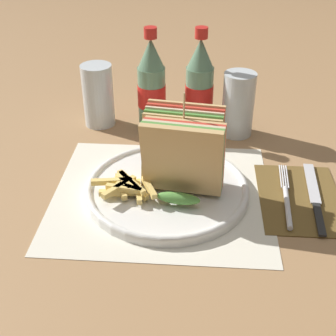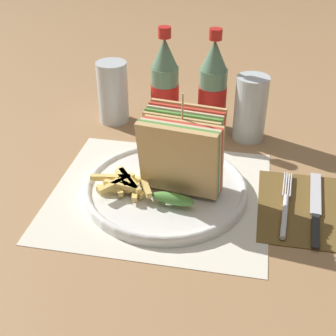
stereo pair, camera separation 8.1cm
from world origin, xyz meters
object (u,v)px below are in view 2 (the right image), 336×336
at_px(knife, 316,208).
at_px(coke_bottle_near, 165,86).
at_px(coke_bottle_far, 213,88).
at_px(fork, 285,209).
at_px(plate_main, 166,189).
at_px(glass_near, 250,108).
at_px(glass_far, 113,96).
at_px(club_sandwich, 182,154).

relative_size(knife, coke_bottle_near, 0.95).
bearing_deg(coke_bottle_far, fork, -60.58).
distance_m(plate_main, glass_near, 0.27).
relative_size(glass_near, glass_far, 1.00).
height_order(plate_main, coke_bottle_far, coke_bottle_far).
distance_m(knife, coke_bottle_near, 0.40).
height_order(coke_bottle_near, coke_bottle_far, same).
distance_m(club_sandwich, fork, 0.19).
xyz_separation_m(coke_bottle_far, glass_far, (-0.22, -0.00, -0.04)).
xyz_separation_m(coke_bottle_near, glass_near, (0.18, -0.02, -0.03)).
bearing_deg(glass_near, club_sandwich, -114.57).
height_order(plate_main, glass_near, glass_near).
xyz_separation_m(fork, coke_bottle_near, (-0.25, 0.27, 0.08)).
bearing_deg(club_sandwich, glass_near, 65.43).
height_order(club_sandwich, coke_bottle_near, coke_bottle_near).
xyz_separation_m(knife, coke_bottle_near, (-0.30, 0.25, 0.09)).
bearing_deg(knife, club_sandwich, -176.88).
bearing_deg(coke_bottle_near, glass_near, -6.02).
distance_m(plate_main, club_sandwich, 0.08).
bearing_deg(glass_near, fork, -73.58).
relative_size(plate_main, club_sandwich, 1.63).
height_order(fork, knife, fork).
distance_m(club_sandwich, glass_near, 0.25).
bearing_deg(glass_near, coke_bottle_far, 162.19).
relative_size(fork, glass_near, 1.36).
relative_size(plate_main, glass_near, 2.10).
distance_m(club_sandwich, coke_bottle_near, 0.26).
bearing_deg(club_sandwich, glass_far, 127.46).
height_order(plate_main, club_sandwich, club_sandwich).
xyz_separation_m(coke_bottle_near, glass_far, (-0.12, 0.01, -0.04)).
bearing_deg(coke_bottle_far, plate_main, -100.86).
relative_size(knife, glass_near, 1.54).
height_order(knife, glass_far, glass_far).
height_order(plate_main, coke_bottle_near, coke_bottle_near).
bearing_deg(glass_far, plate_main, -56.70).
bearing_deg(coke_bottle_near, plate_main, -78.46).
relative_size(fork, glass_far, 1.36).
bearing_deg(knife, plate_main, -176.27).
height_order(fork, glass_far, glass_far).
relative_size(coke_bottle_near, coke_bottle_far, 1.00).
bearing_deg(plate_main, glass_far, 123.30).
xyz_separation_m(club_sandwich, fork, (0.18, -0.02, -0.07)).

